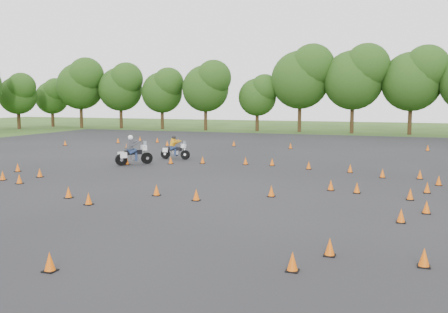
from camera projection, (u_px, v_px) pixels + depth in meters
ground at (192, 195)px, 21.00m from camera, size 140.00×140.00×0.00m
asphalt_pad at (237, 175)px, 26.61m from camera, size 62.00×62.00×0.00m
treeline at (351, 91)px, 52.17m from camera, size 87.32×32.91×10.86m
traffic_cones at (239, 170)px, 26.70m from camera, size 36.43×32.66×0.45m
rider_grey at (134, 150)px, 30.52m from camera, size 2.08×2.26×1.82m
rider_yellow at (175, 147)px, 33.23m from camera, size 2.07×0.72×1.58m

